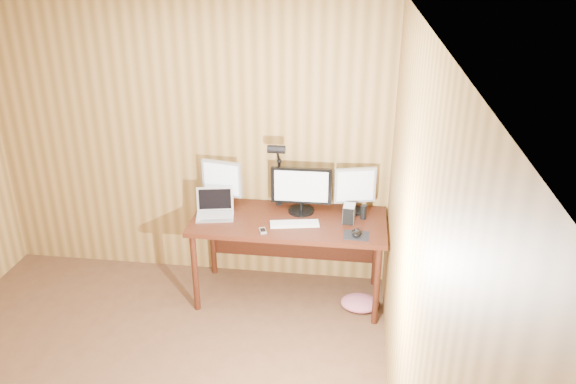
% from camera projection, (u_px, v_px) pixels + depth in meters
% --- Properties ---
extents(room_shell, '(4.00, 4.00, 4.00)m').
position_uv_depth(room_shell, '(81.00, 261.00, 3.05)').
color(room_shell, brown).
rests_on(room_shell, ground).
extents(desk, '(1.60, 0.70, 0.75)m').
position_uv_depth(desk, '(290.00, 228.00, 4.74)').
color(desk, '#37160B').
rests_on(desk, floor).
extents(monitor_center, '(0.51, 0.22, 0.40)m').
position_uv_depth(monitor_center, '(301.00, 190.00, 4.67)').
color(monitor_center, black).
rests_on(monitor_center, desk).
extents(monitor_left, '(0.36, 0.17, 0.41)m').
position_uv_depth(monitor_left, '(222.00, 182.00, 4.79)').
color(monitor_left, black).
rests_on(monitor_left, desk).
extents(monitor_right, '(0.35, 0.17, 0.40)m').
position_uv_depth(monitor_right, '(355.00, 189.00, 4.67)').
color(monitor_right, black).
rests_on(monitor_right, desk).
extents(laptop, '(0.35, 0.29, 0.22)m').
position_uv_depth(laptop, '(215.00, 209.00, 4.68)').
color(laptop, silver).
rests_on(laptop, desk).
extents(keyboard, '(0.41, 0.19, 0.02)m').
position_uv_depth(keyboard, '(295.00, 224.00, 4.53)').
color(keyboard, white).
rests_on(keyboard, desk).
extents(mousepad, '(0.20, 0.17, 0.00)m').
position_uv_depth(mousepad, '(356.00, 235.00, 4.37)').
color(mousepad, black).
rests_on(mousepad, desk).
extents(mouse, '(0.09, 0.12, 0.04)m').
position_uv_depth(mouse, '(356.00, 233.00, 4.36)').
color(mouse, black).
rests_on(mouse, mousepad).
extents(hard_drive, '(0.10, 0.14, 0.15)m').
position_uv_depth(hard_drive, '(349.00, 214.00, 4.56)').
color(hard_drive, silver).
rests_on(hard_drive, desk).
extents(phone, '(0.08, 0.11, 0.01)m').
position_uv_depth(phone, '(263.00, 231.00, 4.43)').
color(phone, silver).
rests_on(phone, desk).
extents(speaker, '(0.05, 0.05, 0.12)m').
position_uv_depth(speaker, '(363.00, 212.00, 4.61)').
color(speaker, black).
rests_on(speaker, desk).
extents(desk_lamp, '(0.14, 0.21, 0.63)m').
position_uv_depth(desk_lamp, '(278.00, 166.00, 4.66)').
color(desk_lamp, black).
rests_on(desk_lamp, desk).
extents(fabric_pile, '(0.39, 0.36, 0.10)m').
position_uv_depth(fabric_pile, '(360.00, 303.00, 4.74)').
color(fabric_pile, '#BD5B6D').
rests_on(fabric_pile, floor).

